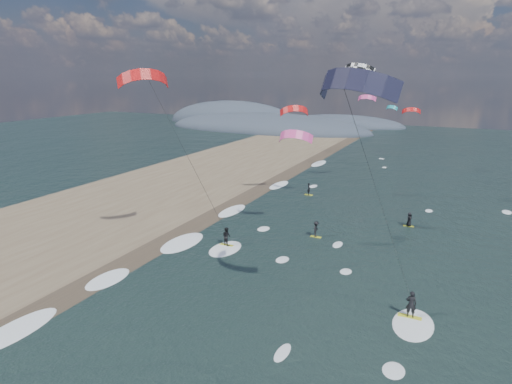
% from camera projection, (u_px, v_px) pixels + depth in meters
% --- Properties ---
extents(ground, '(260.00, 260.00, 0.00)m').
position_uv_depth(ground, '(181.00, 362.00, 24.37)').
color(ground, black).
rests_on(ground, ground).
extents(sand_strip, '(26.00, 240.00, 0.00)m').
position_uv_depth(sand_strip, '(42.00, 238.00, 43.06)').
color(sand_strip, brown).
rests_on(sand_strip, ground).
extents(wet_sand_strip, '(3.00, 240.00, 0.00)m').
position_uv_depth(wet_sand_strip, '(135.00, 259.00, 38.06)').
color(wet_sand_strip, '#382D23').
rests_on(wet_sand_strip, ground).
extents(coastal_hills, '(80.00, 41.00, 15.00)m').
position_uv_depth(coastal_hills, '(262.00, 126.00, 136.86)').
color(coastal_hills, '#3D4756').
rests_on(coastal_hills, ground).
extents(kitesurfer_near_a, '(8.12, 9.22, 16.59)m').
position_uv_depth(kitesurfer_near_a, '(357.00, 132.00, 22.46)').
color(kitesurfer_near_a, gold).
rests_on(kitesurfer_near_a, ground).
extents(kitesurfer_near_b, '(7.01, 9.36, 16.74)m').
position_uv_depth(kitesurfer_near_b, '(173.00, 133.00, 35.37)').
color(kitesurfer_near_b, gold).
rests_on(kitesurfer_near_b, ground).
extents(far_kitesurfers, '(14.95, 15.57, 1.68)m').
position_uv_depth(far_kitesurfers, '(340.00, 217.00, 46.82)').
color(far_kitesurfers, gold).
rests_on(far_kitesurfers, ground).
extents(bg_kite_field, '(13.02, 67.08, 9.16)m').
position_uv_depth(bg_kite_field, '(365.00, 98.00, 62.72)').
color(bg_kite_field, red).
rests_on(bg_kite_field, ground).
extents(shoreline_surf, '(2.40, 79.40, 0.11)m').
position_uv_depth(shoreline_surf, '(178.00, 243.00, 41.70)').
color(shoreline_surf, white).
rests_on(shoreline_surf, ground).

